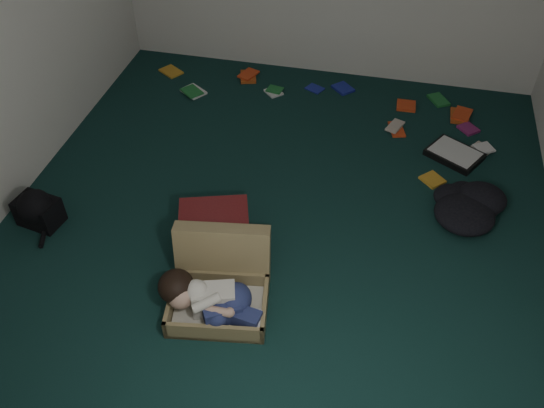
% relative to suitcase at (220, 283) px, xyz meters
% --- Properties ---
extents(floor, '(4.50, 4.50, 0.00)m').
position_rel_suitcase_xyz_m(floor, '(0.21, 0.72, -0.14)').
color(floor, '#102E2B').
rests_on(floor, ground).
extents(suitcase, '(0.70, 0.69, 0.45)m').
position_rel_suitcase_xyz_m(suitcase, '(0.00, 0.00, 0.00)').
color(suitcase, '#917E50').
rests_on(suitcase, floor).
extents(person, '(0.68, 0.33, 0.28)m').
position_rel_suitcase_xyz_m(person, '(-0.02, -0.16, 0.04)').
color(person, silver).
rests_on(person, suitcase).
extents(maroon_bin, '(0.56, 0.49, 0.32)m').
position_rel_suitcase_xyz_m(maroon_bin, '(-0.16, 0.41, 0.03)').
color(maroon_bin, maroon).
rests_on(maroon_bin, floor).
extents(backpack, '(0.43, 0.37, 0.23)m').
position_rel_suitcase_xyz_m(backpack, '(-1.49, 0.37, -0.02)').
color(backpack, black).
rests_on(backpack, floor).
extents(clothing_pile, '(0.48, 0.39, 0.15)m').
position_rel_suitcase_xyz_m(clothing_pile, '(1.55, 1.17, -0.06)').
color(clothing_pile, black).
rests_on(clothing_pile, floor).
extents(paper_tray, '(0.52, 0.48, 0.06)m').
position_rel_suitcase_xyz_m(paper_tray, '(1.49, 1.84, -0.11)').
color(paper_tray, black).
rests_on(paper_tray, floor).
extents(book_scatter, '(3.19, 1.69, 0.02)m').
position_rel_suitcase_xyz_m(book_scatter, '(0.62, 2.28, -0.13)').
color(book_scatter, gold).
rests_on(book_scatter, floor).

